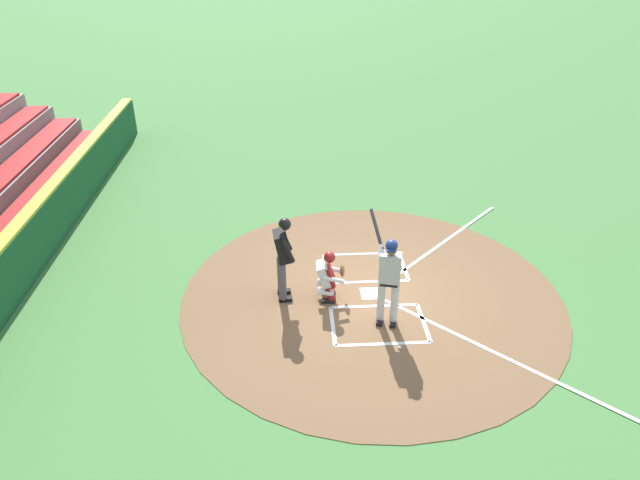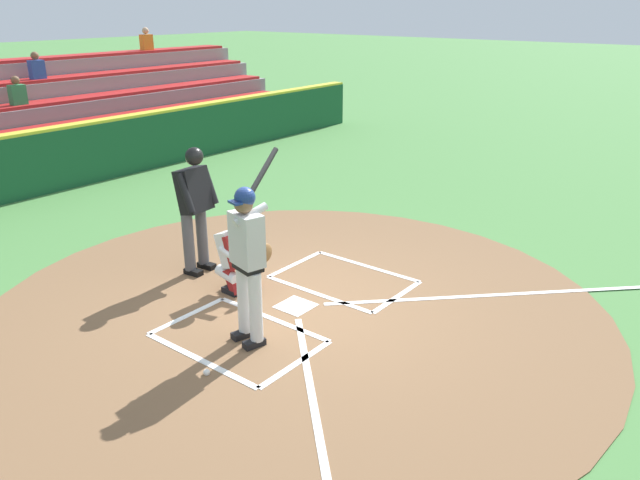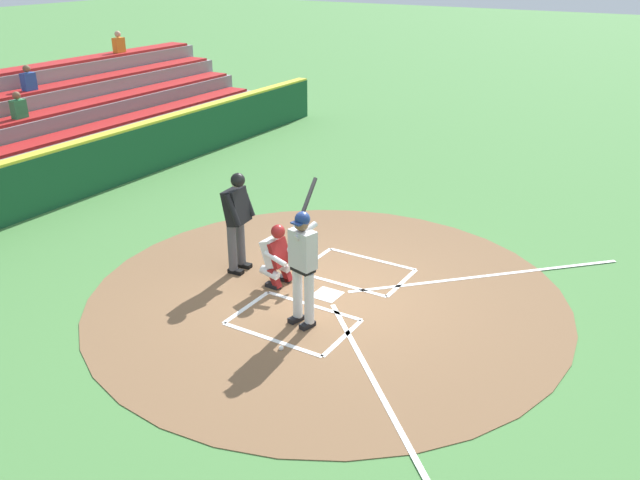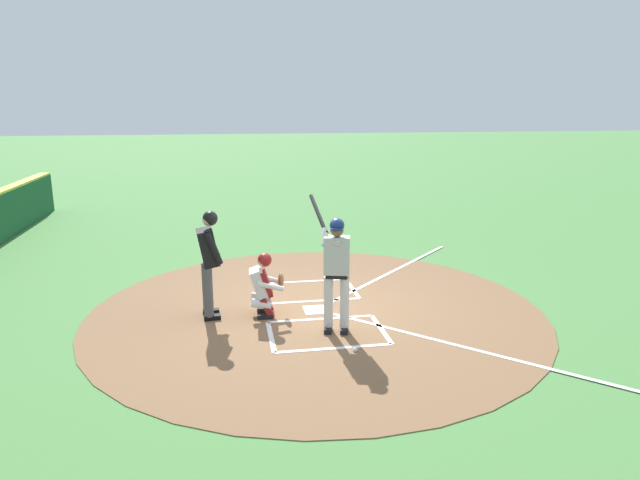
% 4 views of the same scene
% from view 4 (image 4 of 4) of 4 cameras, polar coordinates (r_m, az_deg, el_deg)
% --- Properties ---
extents(ground_plane, '(120.00, 120.00, 0.00)m').
position_cam_4_polar(ground_plane, '(10.09, -0.38, -7.16)').
color(ground_plane, '#4C8442').
extents(dirt_circle, '(8.00, 8.00, 0.01)m').
position_cam_4_polar(dirt_circle, '(10.09, -0.38, -7.13)').
color(dirt_circle, brown).
rests_on(dirt_circle, ground).
extents(home_plate_and_chalk, '(7.93, 4.91, 0.01)m').
position_cam_4_polar(home_plate_and_chalk, '(10.26, 4.51, -6.76)').
color(home_plate_and_chalk, white).
rests_on(home_plate_and_chalk, dirt_circle).
extents(batter, '(1.05, 0.54, 2.13)m').
position_cam_4_polar(batter, '(8.85, 1.64, -2.67)').
color(batter, silver).
rests_on(batter, ground).
extents(catcher, '(0.59, 0.62, 1.13)m').
position_cam_4_polar(catcher, '(9.71, -5.68, -4.38)').
color(catcher, black).
rests_on(catcher, ground).
extents(plate_umpire, '(0.60, 0.45, 1.86)m').
position_cam_4_polar(plate_umpire, '(9.63, -11.23, -1.71)').
color(plate_umpire, '#4C4C51').
rests_on(plate_umpire, ground).
extents(baseball, '(0.07, 0.07, 0.07)m').
position_cam_4_polar(baseball, '(8.51, 3.58, -11.05)').
color(baseball, white).
rests_on(baseball, ground).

